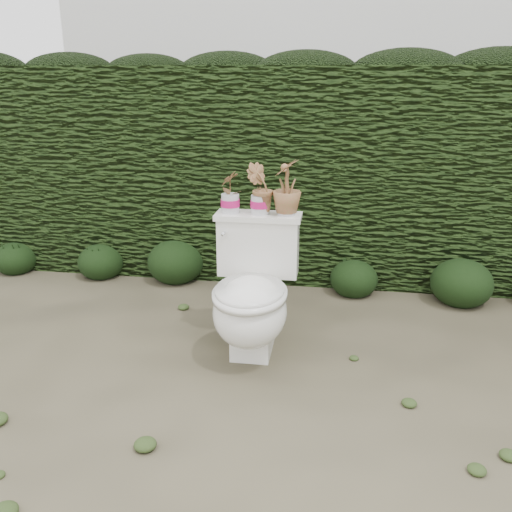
% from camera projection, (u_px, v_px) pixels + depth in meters
% --- Properties ---
extents(ground, '(60.00, 60.00, 0.00)m').
position_uv_depth(ground, '(292.00, 358.00, 3.11)').
color(ground, brown).
rests_on(ground, ground).
extents(hedge, '(8.00, 1.00, 1.60)m').
position_uv_depth(hedge, '(313.00, 171.00, 4.34)').
color(hedge, '#263D14').
rests_on(hedge, ground).
extents(house_wall, '(8.00, 3.50, 4.00)m').
position_uv_depth(house_wall, '(374.00, 40.00, 7.98)').
color(house_wall, silver).
rests_on(house_wall, ground).
extents(toilet, '(0.50, 0.68, 0.78)m').
position_uv_depth(toilet, '(252.00, 297.00, 3.05)').
color(toilet, white).
rests_on(toilet, ground).
extents(potted_plant_left, '(0.13, 0.15, 0.24)m').
position_uv_depth(potted_plant_left, '(230.00, 193.00, 3.12)').
color(potted_plant_left, '#397725').
rests_on(potted_plant_left, toilet).
extents(potted_plant_center, '(0.17, 0.15, 0.28)m').
position_uv_depth(potted_plant_center, '(260.00, 190.00, 3.09)').
color(potted_plant_center, '#397725').
rests_on(potted_plant_center, toilet).
extents(potted_plant_right, '(0.18, 0.18, 0.30)m').
position_uv_depth(potted_plant_right, '(287.00, 189.00, 3.07)').
color(potted_plant_right, '#397725').
rests_on(potted_plant_right, toilet).
extents(liriope_clump_0, '(0.34, 0.34, 0.27)m').
position_uv_depth(liriope_clump_0, '(15.00, 256.00, 4.42)').
color(liriope_clump_0, black).
rests_on(liriope_clump_0, ground).
extents(liriope_clump_1, '(0.36, 0.36, 0.29)m').
position_uv_depth(liriope_clump_1, '(101.00, 259.00, 4.31)').
color(liriope_clump_1, black).
rests_on(liriope_clump_1, ground).
extents(liriope_clump_2, '(0.44, 0.44, 0.35)m').
position_uv_depth(liriope_clump_2, '(176.00, 258.00, 4.22)').
color(liriope_clump_2, black).
rests_on(liriope_clump_2, ground).
extents(liriope_clump_3, '(0.30, 0.30, 0.24)m').
position_uv_depth(liriope_clump_3, '(256.00, 274.00, 4.04)').
color(liriope_clump_3, black).
rests_on(liriope_clump_3, ground).
extents(liriope_clump_4, '(0.35, 0.35, 0.28)m').
position_uv_depth(liriope_clump_4, '(354.00, 275.00, 3.97)').
color(liriope_clump_4, black).
rests_on(liriope_clump_4, ground).
extents(liriope_clump_5, '(0.43, 0.43, 0.34)m').
position_uv_depth(liriope_clump_5, '(462.00, 279.00, 3.81)').
color(liriope_clump_5, black).
rests_on(liriope_clump_5, ground).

